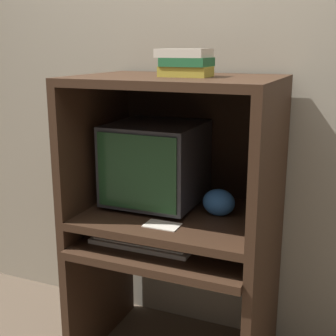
{
  "coord_description": "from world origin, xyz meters",
  "views": [
    {
      "loc": [
        0.76,
        -1.57,
        1.51
      ],
      "look_at": [
        -0.04,
        0.32,
        0.97
      ],
      "focal_mm": 50.0,
      "sensor_mm": 36.0,
      "label": 1
    }
  ],
  "objects_px": {
    "keyboard": "(142,243)",
    "snack_bag": "(219,202)",
    "crt_monitor": "(156,163)",
    "mouse": "(207,252)",
    "book_stack": "(186,62)"
  },
  "relations": [
    {
      "from": "keyboard",
      "to": "snack_bag",
      "type": "height_order",
      "value": "snack_bag"
    },
    {
      "from": "crt_monitor",
      "to": "mouse",
      "type": "xyz_separation_m",
      "value": [
        0.33,
        -0.2,
        -0.31
      ]
    },
    {
      "from": "keyboard",
      "to": "mouse",
      "type": "xyz_separation_m",
      "value": [
        0.3,
        0.02,
        0.0
      ]
    },
    {
      "from": "crt_monitor",
      "to": "mouse",
      "type": "distance_m",
      "value": 0.5
    },
    {
      "from": "keyboard",
      "to": "book_stack",
      "type": "distance_m",
      "value": 0.81
    },
    {
      "from": "crt_monitor",
      "to": "snack_bag",
      "type": "xyz_separation_m",
      "value": [
        0.33,
        -0.04,
        -0.14
      ]
    },
    {
      "from": "crt_monitor",
      "to": "snack_bag",
      "type": "bearing_deg",
      "value": -6.72
    },
    {
      "from": "crt_monitor",
      "to": "book_stack",
      "type": "distance_m",
      "value": 0.52
    },
    {
      "from": "snack_bag",
      "to": "book_stack",
      "type": "distance_m",
      "value": 0.64
    },
    {
      "from": "crt_monitor",
      "to": "book_stack",
      "type": "bearing_deg",
      "value": -26.79
    },
    {
      "from": "crt_monitor",
      "to": "mouse",
      "type": "relative_size",
      "value": 6.77
    },
    {
      "from": "snack_bag",
      "to": "book_stack",
      "type": "height_order",
      "value": "book_stack"
    },
    {
      "from": "snack_bag",
      "to": "keyboard",
      "type": "bearing_deg",
      "value": -147.93
    },
    {
      "from": "snack_bag",
      "to": "book_stack",
      "type": "xyz_separation_m",
      "value": [
        -0.15,
        -0.05,
        0.62
      ]
    },
    {
      "from": "crt_monitor",
      "to": "snack_bag",
      "type": "relative_size",
      "value": 2.87
    }
  ]
}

